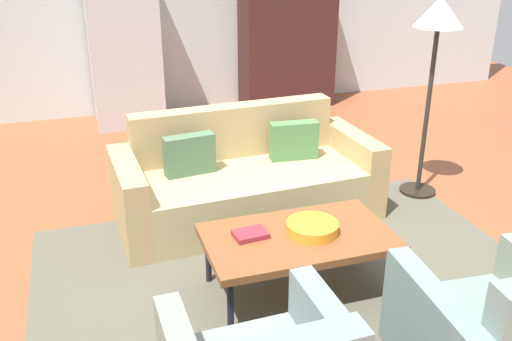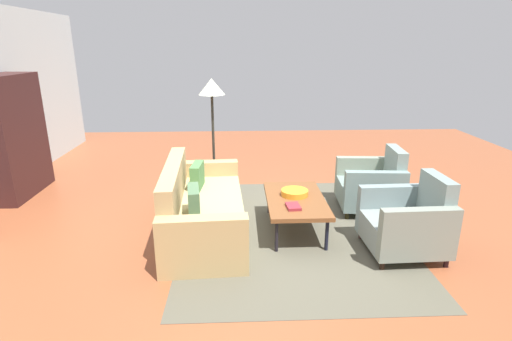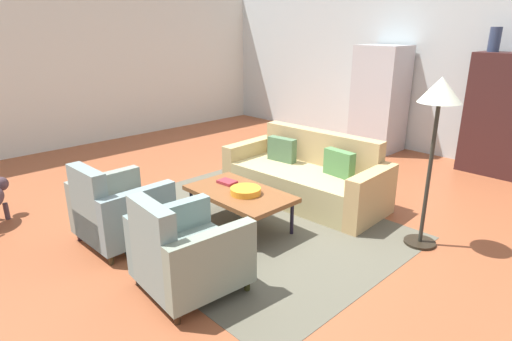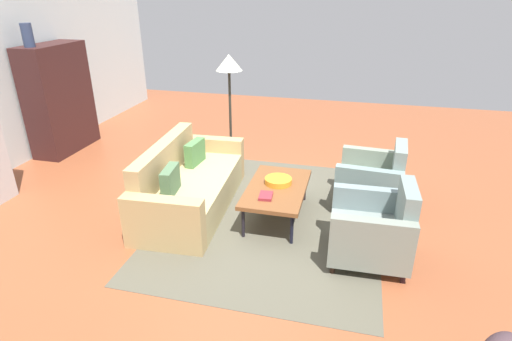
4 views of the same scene
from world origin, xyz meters
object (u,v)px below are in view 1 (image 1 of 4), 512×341
fruit_bowl (312,228)px  refrigerator (124,47)px  book_stack (251,234)px  couch (244,181)px  coffee_table (298,240)px  cabinet (287,38)px  floor_lamp (437,32)px

fruit_bowl → refrigerator: refrigerator is taller
book_stack → couch: bearing=75.3°
coffee_table → cabinet: cabinet is taller
fruit_bowl → refrigerator: size_ratio=0.18×
fruit_bowl → cabinet: size_ratio=0.19×
book_stack → refrigerator: size_ratio=0.12×
coffee_table → couch: bearing=90.2°
couch → cabinet: size_ratio=1.19×
refrigerator → coffee_table: bearing=-80.6°
book_stack → floor_lamp: size_ratio=0.13×
refrigerator → floor_lamp: 3.70m
book_stack → coffee_table: bearing=-13.2°
coffee_table → book_stack: (-0.30, 0.07, 0.05)m
coffee_table → floor_lamp: size_ratio=0.70×
coffee_table → refrigerator: refrigerator is taller
coffee_table → fruit_bowl: (0.10, 0.00, 0.07)m
couch → cabinet: bearing=-119.9°
coffee_table → floor_lamp: floor_lamp is taller
cabinet → book_stack: bearing=-113.6°
fruit_bowl → book_stack: size_ratio=1.50×
coffee_table → floor_lamp: (1.61, 1.08, 1.06)m
couch → fruit_bowl: size_ratio=6.42×
coffee_table → book_stack: book_stack is taller
fruit_bowl → book_stack: bearing=169.9°
book_stack → floor_lamp: floor_lamp is taller
couch → coffee_table: 1.19m
couch → coffee_table: size_ratio=1.79×
refrigerator → cabinet: bearing=2.9°
fruit_bowl → cabinet: bearing=71.6°
fruit_bowl → refrigerator: (-0.75, 3.95, 0.47)m
floor_lamp → fruit_bowl: bearing=-144.6°
fruit_bowl → floor_lamp: 2.10m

